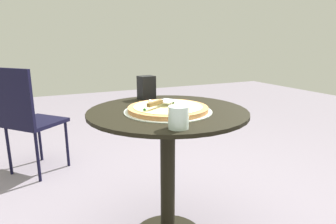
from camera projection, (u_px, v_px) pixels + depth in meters
patio_table at (168, 148)px, 1.52m from camera, size 0.81×0.81×0.75m
pizza_on_tray at (168, 109)px, 1.43m from camera, size 0.44×0.44×0.05m
pizza_server at (161, 102)px, 1.41m from camera, size 0.15×0.20×0.02m
drinking_cup at (178, 117)px, 1.15m from camera, size 0.08×0.08×0.09m
napkin_dispenser at (146, 87)px, 1.73m from camera, size 0.09×0.10×0.14m
patio_chair_far at (27, 115)px, 2.33m from camera, size 0.54×0.54×0.89m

